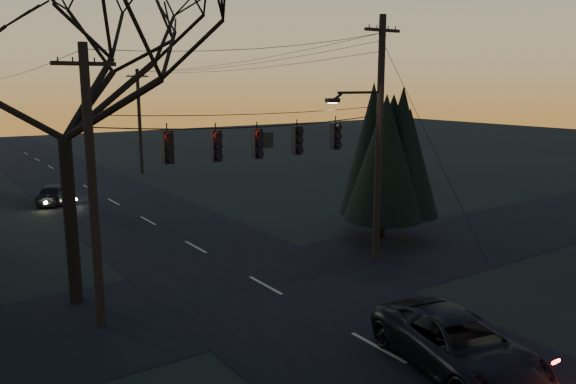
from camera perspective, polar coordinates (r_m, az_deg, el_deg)
main_road at (r=29.59m, az=-12.67°, el=-3.65°), size 8.00×120.00×0.02m
cross_road at (r=21.02m, az=-2.31°, el=-9.48°), size 60.00×7.00×0.02m
utility_pole_right at (r=24.22m, az=8.87°, el=-6.82°), size 5.00×0.30×10.00m
utility_pole_left at (r=18.78m, az=-18.41°, el=-12.65°), size 1.80×0.30×8.50m
utility_pole_far_r at (r=48.02m, az=-14.59°, el=1.83°), size 1.80×0.30×8.50m
span_signal_assembly at (r=19.67m, az=-3.02°, el=5.08°), size 11.50×0.44×1.48m
bare_tree_left at (r=19.55m, az=-22.24°, el=11.51°), size 10.53×10.53×11.16m
evergreen_right at (r=26.98m, az=9.72°, el=4.40°), size 4.22×4.22×7.47m
suv_near at (r=15.61m, az=16.92°, el=-14.62°), size 3.45×5.65×1.46m
sedan_oncoming_a at (r=37.56m, az=-22.71°, el=-0.17°), size 2.90×4.05×1.28m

